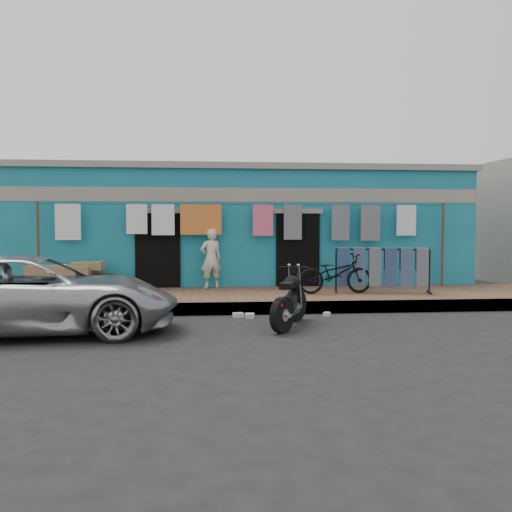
{
  "coord_description": "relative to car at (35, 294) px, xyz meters",
  "views": [
    {
      "loc": [
        -1.13,
        -9.74,
        1.77
      ],
      "look_at": [
        0.0,
        2.0,
        1.15
      ],
      "focal_mm": 40.0,
      "sensor_mm": 36.0,
      "label": 1
    }
  ],
  "objects": [
    {
      "name": "ground",
      "position": [
        3.84,
        0.17,
        -0.67
      ],
      "size": [
        80.0,
        80.0,
        0.0
      ],
      "primitive_type": "plane",
      "color": "black",
      "rests_on": "ground"
    },
    {
      "name": "bicycle",
      "position": [
        5.72,
        3.0,
        0.13
      ],
      "size": [
        1.75,
        0.74,
        1.1
      ],
      "primitive_type": "imported",
      "rotation": [
        0.0,
        0.0,
        1.66
      ],
      "color": "black",
      "rests_on": "sidewalk"
    },
    {
      "name": "litter_b",
      "position": [
        5.17,
        1.37,
        -0.63
      ],
      "size": [
        0.18,
        0.19,
        0.08
      ],
      "primitive_type": "cube",
      "rotation": [
        0.0,
        0.0,
        1.01
      ],
      "color": "silver",
      "rests_on": "ground"
    },
    {
      "name": "litter_a",
      "position": [
        3.42,
        1.37,
        -0.62
      ],
      "size": [
        0.23,
        0.19,
        0.09
      ],
      "primitive_type": "cube",
      "rotation": [
        0.0,
        0.0,
        0.19
      ],
      "color": "silver",
      "rests_on": "ground"
    },
    {
      "name": "litter_c",
      "position": [
        3.64,
        1.28,
        -0.62
      ],
      "size": [
        0.18,
        0.22,
        0.09
      ],
      "primitive_type": "cube",
      "rotation": [
        0.0,
        0.0,
        1.53
      ],
      "color": "silver",
      "rests_on": "ground"
    },
    {
      "name": "building",
      "position": [
        3.84,
        7.16,
        1.02
      ],
      "size": [
        12.2,
        5.2,
        3.36
      ],
      "color": "#18758D",
      "rests_on": "ground"
    },
    {
      "name": "car",
      "position": [
        0.0,
        0.0,
        0.0
      ],
      "size": [
        4.91,
        2.57,
        1.33
      ],
      "primitive_type": "imported",
      "rotation": [
        0.0,
        0.0,
        1.66
      ],
      "color": "#ACACB0",
      "rests_on": "ground"
    },
    {
      "name": "clothesline",
      "position": [
        3.76,
        4.42,
        1.14
      ],
      "size": [
        10.06,
        0.06,
        2.1
      ],
      "color": "brown",
      "rests_on": "sidewalk"
    },
    {
      "name": "jeans_rack",
      "position": [
        6.83,
        3.05,
        0.11
      ],
      "size": [
        2.39,
        1.35,
        1.06
      ],
      "primitive_type": null,
      "rotation": [
        0.0,
        0.0,
        -0.21
      ],
      "color": "black",
      "rests_on": "sidewalk"
    },
    {
      "name": "charpoy",
      "position": [
        -0.36,
        4.12,
        -0.09
      ],
      "size": [
        2.21,
        1.52,
        0.65
      ],
      "primitive_type": null,
      "rotation": [
        0.0,
        0.0,
        -0.16
      ],
      "color": "brown",
      "rests_on": "sidewalk"
    },
    {
      "name": "sidewalk",
      "position": [
        3.84,
        3.17,
        -0.54
      ],
      "size": [
        28.0,
        3.0,
        0.25
      ],
      "primitive_type": "cube",
      "color": "brown",
      "rests_on": "ground"
    },
    {
      "name": "motorcycle",
      "position": [
        4.25,
        0.29,
        -0.15
      ],
      "size": [
        1.57,
        1.95,
        1.03
      ],
      "primitive_type": null,
      "rotation": [
        0.0,
        0.0,
        -0.34
      ],
      "color": "black",
      "rests_on": "ground"
    },
    {
      "name": "seated_person",
      "position": [
        2.95,
        4.37,
        0.31
      ],
      "size": [
        0.61,
        0.5,
        1.45
      ],
      "primitive_type": "imported",
      "rotation": [
        0.0,
        0.0,
        3.46
      ],
      "color": "beige",
      "rests_on": "sidewalk"
    },
    {
      "name": "curb",
      "position": [
        3.84,
        1.72,
        -0.54
      ],
      "size": [
        28.0,
        0.1,
        0.25
      ],
      "primitive_type": "cube",
      "color": "gray",
      "rests_on": "ground"
    }
  ]
}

